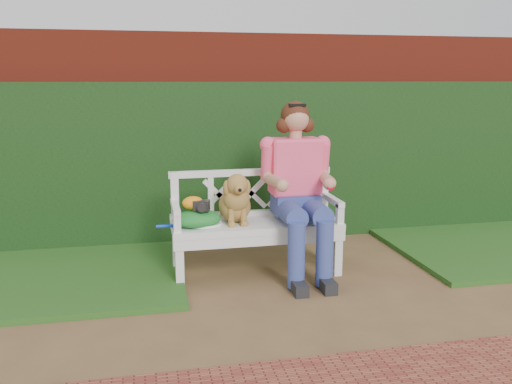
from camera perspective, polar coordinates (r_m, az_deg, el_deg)
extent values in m
plane|color=brown|center=(4.54, 7.06, -10.65)|extent=(60.00, 60.00, 0.00)
cube|color=maroon|center=(6.06, 1.49, 5.85)|extent=(10.00, 0.30, 2.20)
cube|color=#204417|center=(5.88, 1.98, 3.21)|extent=(10.00, 0.18, 1.70)
cube|color=#194615|center=(5.25, -22.47, -8.06)|extent=(2.60, 2.00, 0.05)
cube|color=#194615|center=(6.40, 25.18, -4.79)|extent=(2.60, 2.00, 0.05)
cube|color=black|center=(4.66, -5.75, -1.41)|extent=(0.16, 0.13, 0.09)
ellipsoid|color=orange|center=(4.70, -6.65, -1.16)|extent=(0.20, 0.15, 0.12)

